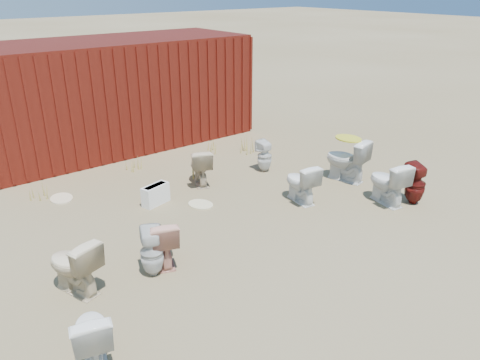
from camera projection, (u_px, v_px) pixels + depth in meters
ground at (263, 223)px, 7.49m from camera, size 100.00×100.00×0.00m
shipping_container at (117, 93)px, 10.79m from camera, size 6.00×2.40×2.40m
toilet_front_a at (92, 336)px, 4.61m from camera, size 0.55×0.75×0.69m
toilet_front_pink at (163, 241)px, 6.32m from camera, size 0.59×0.76×0.68m
toilet_front_c at (301, 183)px, 8.11m from camera, size 0.49×0.74×0.71m
toilet_front_maroon at (415, 184)px, 8.03m from camera, size 0.39×0.40×0.73m
toilet_front_e at (388, 182)px, 8.04m from camera, size 0.58×0.82×0.77m
toilet_back_a at (152, 252)px, 6.06m from camera, size 0.41×0.42×0.68m
toilet_back_beige_left at (74, 266)px, 5.70m from camera, size 0.63×0.83×0.75m
toilet_back_beige_right at (200, 166)px, 8.83m from camera, size 0.64×0.80×0.71m
toilet_back_yellowlid at (346, 160)px, 8.96m from camera, size 0.63×0.90×0.84m
toilet_back_e at (265, 156)px, 9.43m from camera, size 0.30×0.31×0.65m
yellow_lid at (348, 138)px, 8.79m from camera, size 0.42×0.53×0.02m
loose_tank at (156, 195)px, 8.07m from camera, size 0.53×0.32×0.35m
loose_lid_near at (62, 198)px, 8.31m from camera, size 0.44×0.54×0.02m
loose_lid_far at (201, 204)px, 8.09m from camera, size 0.49×0.56×0.02m
weed_clump_a at (38, 192)px, 8.27m from camera, size 0.36×0.36×0.27m
weed_clump_b at (196, 172)px, 9.13m from camera, size 0.32×0.32×0.28m
weed_clump_c at (244, 145)px, 10.47m from camera, size 0.36×0.36×0.37m
weed_clump_d at (135, 164)px, 9.54m from camera, size 0.30×0.30×0.27m
weed_clump_e at (216, 145)px, 10.60m from camera, size 0.34×0.34×0.29m
weed_clump_f at (352, 164)px, 9.61m from camera, size 0.28×0.28×0.21m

